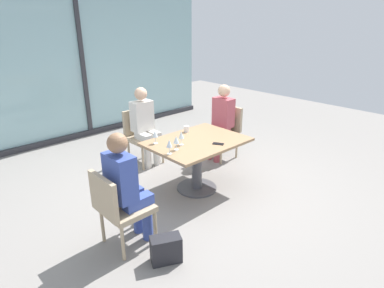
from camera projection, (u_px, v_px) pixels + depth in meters
ground_plane at (197, 188)px, 4.62m from camera, size 12.00×12.00×0.00m
window_wall_backdrop at (83, 75)px, 6.35m from camera, size 5.79×0.10×2.70m
dining_table_main at (197, 153)px, 4.42m from camera, size 1.28×0.95×0.73m
chair_side_end at (118, 205)px, 3.28m from camera, size 0.50×0.46×0.87m
chair_far_right at (225, 129)px, 5.53m from camera, size 0.50×0.46×0.87m
chair_near_window at (141, 133)px, 5.33m from camera, size 0.46×0.51×0.87m
person_side_end at (126, 184)px, 3.28m from camera, size 0.39×0.34×1.26m
person_far_right at (221, 119)px, 5.39m from camera, size 0.39×0.34×1.26m
person_near_window at (145, 123)px, 5.18m from camera, size 0.34×0.39×1.26m
wine_glass_0 at (176, 140)px, 4.00m from camera, size 0.07×0.07×0.18m
wine_glass_1 at (169, 144)px, 3.88m from camera, size 0.07×0.07×0.18m
wine_glass_2 at (181, 135)px, 4.16m from camera, size 0.07×0.07×0.18m
wine_glass_3 at (155, 134)px, 4.20m from camera, size 0.07×0.07×0.18m
coffee_cup at (186, 129)px, 4.66m from camera, size 0.08×0.08×0.09m
cell_phone_on_table at (218, 144)px, 4.23m from camera, size 0.13×0.16×0.01m
handbag_0 at (166, 249)px, 3.20m from camera, size 0.34×0.28×0.28m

